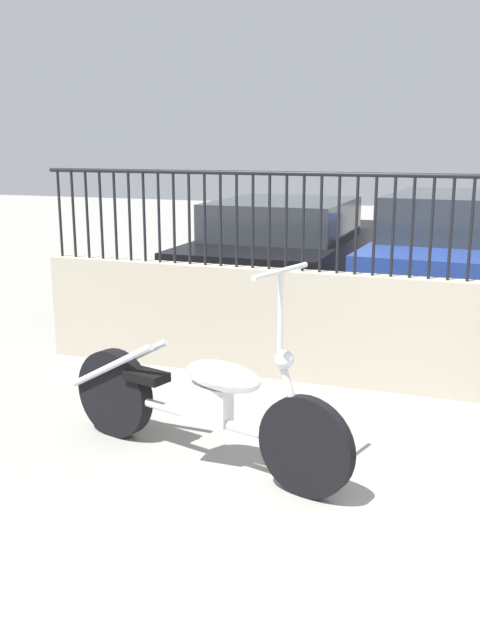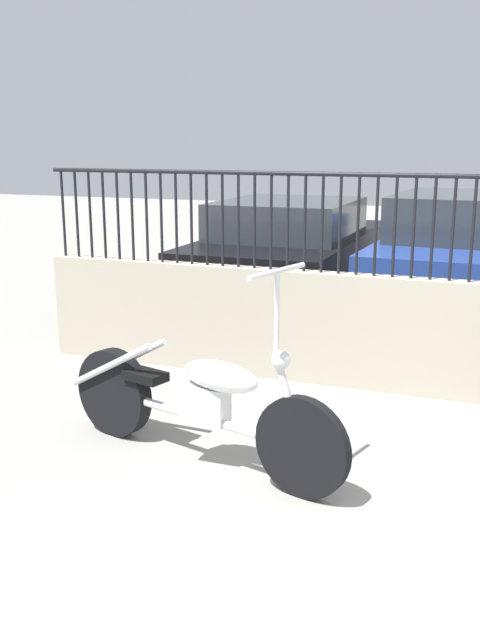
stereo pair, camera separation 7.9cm
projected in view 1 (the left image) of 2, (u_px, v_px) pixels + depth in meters
motorcycle_white at (190, 401)px, 4.42m from camera, size 2.07×0.79×1.29m
car_black at (286, 250)px, 8.86m from camera, size 1.73×4.01×1.27m
car_blue at (466, 253)px, 8.28m from camera, size 2.00×4.24×1.39m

